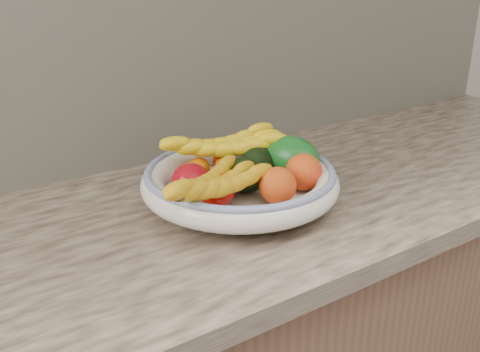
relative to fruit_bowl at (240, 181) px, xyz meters
The scene contains 13 objects.
fruit_bowl is the anchor object (origin of this frame).
clementine_back_left 0.10m from the fruit_bowl, 110.54° to the left, with size 0.05×0.05×0.04m, color #DB6A04.
clementine_back_right 0.11m from the fruit_bowl, 75.13° to the left, with size 0.05×0.05×0.04m, color #E65004.
clementine_back_mid 0.07m from the fruit_bowl, 79.55° to the left, with size 0.05×0.05×0.04m, color #F85A05.
tomato_left 0.10m from the fruit_bowl, 163.49° to the left, with size 0.08×0.08×0.07m, color #9D0913.
tomato_near_left 0.09m from the fruit_bowl, 154.24° to the right, with size 0.07×0.07×0.06m, color red.
avocado_center 0.02m from the fruit_bowl, 96.55° to the right, with size 0.07×0.10×0.07m, color black.
avocado_right 0.07m from the fruit_bowl, 25.02° to the left, with size 0.07×0.10×0.07m, color black.
green_mango 0.13m from the fruit_bowl, ahead, with size 0.08×0.13×0.09m, color #105718.
peach_front 0.10m from the fruit_bowl, 75.79° to the right, with size 0.07×0.07×0.07m, color orange.
peach_right 0.13m from the fruit_bowl, 33.18° to the right, with size 0.07×0.07×0.07m, color orange.
banana_bunch_back 0.10m from the fruit_bowl, 80.35° to the left, with size 0.28×0.11×0.08m, color yellow, non-canonical shape.
banana_bunch_front 0.12m from the fruit_bowl, 146.62° to the right, with size 0.26×0.10×0.07m, color yellow, non-canonical shape.
Camera 1 is at (-0.54, 0.85, 1.35)m, focal length 40.00 mm.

